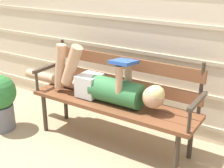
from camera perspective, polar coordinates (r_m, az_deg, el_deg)
name	(u,v)px	position (r m, az deg, el deg)	size (l,w,h in m)	color
ground_plane	(104,149)	(3.00, -1.42, -11.84)	(12.00, 12.00, 0.00)	tan
house_siding	(142,20)	(3.15, 5.44, 11.59)	(4.51, 0.08, 2.23)	beige
park_bench	(116,95)	(2.92, 0.69, -1.96)	(1.63, 0.44, 0.89)	brown
reclining_person	(103,85)	(2.88, -1.59, -0.23)	(1.66, 0.26, 0.51)	#33703D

